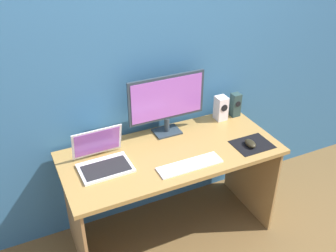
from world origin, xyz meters
name	(u,v)px	position (x,y,z in m)	size (l,w,h in m)	color
ground_plane	(171,231)	(0.00, 0.00, 0.00)	(8.00, 8.00, 0.00)	brown
wall_back	(147,54)	(0.00, 0.36, 1.25)	(6.00, 0.04, 2.50)	#32658F
desk	(171,170)	(0.00, 0.00, 0.57)	(1.40, 0.63, 0.72)	#9F783D
monitor	(167,101)	(0.07, 0.22, 0.95)	(0.54, 0.14, 0.42)	#28343E
speaker_right	(235,105)	(0.63, 0.23, 0.80)	(0.07, 0.07, 0.18)	#273E3C
speaker_near_monitor	(221,108)	(0.51, 0.23, 0.80)	(0.08, 0.09, 0.18)	white
laptop	(103,159)	(-0.44, 0.04, 0.76)	(0.32, 0.28, 0.22)	white
fishbowl	(97,141)	(-0.42, 0.22, 0.78)	(0.14, 0.14, 0.14)	silver
keyboard_external	(190,165)	(0.04, -0.19, 0.72)	(0.41, 0.11, 0.01)	white
mousepad	(252,144)	(0.52, -0.16, 0.72)	(0.25, 0.20, 0.00)	black
mouse	(250,143)	(0.49, -0.16, 0.74)	(0.06, 0.10, 0.04)	black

